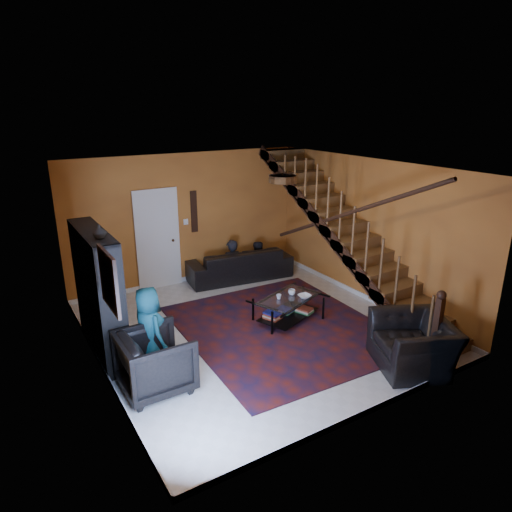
{
  "coord_description": "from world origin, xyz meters",
  "views": [
    {
      "loc": [
        -3.71,
        -6.14,
        3.76
      ],
      "look_at": [
        0.29,
        0.4,
        1.19
      ],
      "focal_mm": 32.0,
      "sensor_mm": 36.0,
      "label": 1
    }
  ],
  "objects_px": {
    "bookshelf": "(100,295)",
    "armchair_left": "(156,361)",
    "sofa": "(239,263)",
    "coffee_table": "(288,307)",
    "armchair_right": "(413,344)"
  },
  "relations": [
    {
      "from": "bookshelf",
      "to": "armchair_left",
      "type": "xyz_separation_m",
      "value": [
        0.35,
        -1.4,
        -0.54
      ]
    },
    {
      "from": "bookshelf",
      "to": "armchair_right",
      "type": "distance_m",
      "value": 4.79
    },
    {
      "from": "armchair_left",
      "to": "bookshelf",
      "type": "bearing_deg",
      "value": 13.77
    },
    {
      "from": "sofa",
      "to": "armchair_left",
      "type": "bearing_deg",
      "value": 52.83
    },
    {
      "from": "bookshelf",
      "to": "armchair_left",
      "type": "bearing_deg",
      "value": -75.8
    },
    {
      "from": "armchair_left",
      "to": "coffee_table",
      "type": "xyz_separation_m",
      "value": [
        2.76,
        0.76,
        -0.17
      ]
    },
    {
      "from": "armchair_right",
      "to": "sofa",
      "type": "bearing_deg",
      "value": -150.54
    },
    {
      "from": "armchair_right",
      "to": "coffee_table",
      "type": "distance_m",
      "value": 2.32
    },
    {
      "from": "sofa",
      "to": "armchair_right",
      "type": "xyz_separation_m",
      "value": [
        0.4,
        -4.55,
        0.04
      ]
    },
    {
      "from": "bookshelf",
      "to": "sofa",
      "type": "bearing_deg",
      "value": 26.54
    },
    {
      "from": "sofa",
      "to": "coffee_table",
      "type": "distance_m",
      "value": 2.36
    },
    {
      "from": "armchair_right",
      "to": "coffee_table",
      "type": "bearing_deg",
      "value": -138.17
    },
    {
      "from": "bookshelf",
      "to": "sofa",
      "type": "height_order",
      "value": "bookshelf"
    },
    {
      "from": "coffee_table",
      "to": "armchair_left",
      "type": "bearing_deg",
      "value": -164.51
    },
    {
      "from": "bookshelf",
      "to": "armchair_left",
      "type": "height_order",
      "value": "bookshelf"
    }
  ]
}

